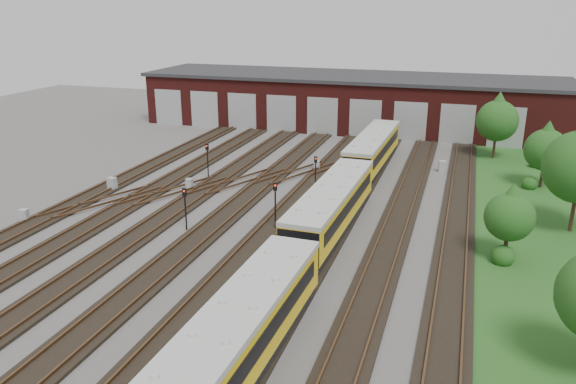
% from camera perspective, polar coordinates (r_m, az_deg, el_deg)
% --- Properties ---
extents(ground, '(120.00, 120.00, 0.00)m').
position_cam_1_polar(ground, '(34.85, -7.54, -6.41)').
color(ground, '#4D4A47').
rests_on(ground, ground).
extents(track_network, '(30.40, 70.00, 0.33)m').
position_cam_1_polar(track_network, '(35.35, -7.39, -5.83)').
color(track_network, black).
rests_on(track_network, ground).
extents(maintenance_shed, '(51.00, 12.50, 6.35)m').
position_cam_1_polar(maintenance_shed, '(70.70, 6.33, 9.22)').
color(maintenance_shed, '#4E1513').
rests_on(maintenance_shed, ground).
extents(grass_verge, '(8.00, 55.00, 0.05)m').
position_cam_1_polar(grass_verge, '(41.40, 23.70, -3.72)').
color(grass_verge, '#20511B').
rests_on(grass_verge, ground).
extents(metro_train, '(2.94, 46.34, 2.95)m').
position_cam_1_polar(metro_train, '(37.25, 4.48, -1.54)').
color(metro_train, black).
rests_on(metro_train, ground).
extents(signal_mast_0, '(0.28, 0.26, 3.08)m').
position_cam_1_polar(signal_mast_0, '(49.48, -8.19, 3.62)').
color(signal_mast_0, black).
rests_on(signal_mast_0, ground).
extents(signal_mast_1, '(0.30, 0.28, 2.97)m').
position_cam_1_polar(signal_mast_1, '(38.23, -10.41, -1.13)').
color(signal_mast_1, black).
rests_on(signal_mast_1, ground).
extents(signal_mast_2, '(0.29, 0.27, 3.05)m').
position_cam_1_polar(signal_mast_2, '(45.12, 2.81, 2.27)').
color(signal_mast_2, black).
rests_on(signal_mast_2, ground).
extents(signal_mast_3, '(0.31, 0.30, 3.38)m').
position_cam_1_polar(signal_mast_3, '(37.51, -1.30, -0.82)').
color(signal_mast_3, black).
rests_on(signal_mast_3, ground).
extents(relay_cabinet_0, '(0.67, 0.59, 0.98)m').
position_cam_1_polar(relay_cabinet_0, '(43.53, -25.24, -2.21)').
color(relay_cabinet_0, '#A4A6A9').
rests_on(relay_cabinet_0, ground).
extents(relay_cabinet_1, '(0.66, 0.55, 1.08)m').
position_cam_1_polar(relay_cabinet_1, '(48.34, -17.43, 0.78)').
color(relay_cabinet_1, '#A4A6A9').
rests_on(relay_cabinet_1, ground).
extents(relay_cabinet_2, '(0.52, 0.44, 0.86)m').
position_cam_1_polar(relay_cabinet_2, '(47.28, -9.99, 0.84)').
color(relay_cabinet_2, '#A4A6A9').
rests_on(relay_cabinet_2, ground).
extents(relay_cabinet_3, '(0.60, 0.54, 0.87)m').
position_cam_1_polar(relay_cabinet_3, '(51.84, 2.93, 2.70)').
color(relay_cabinet_3, '#A4A6A9').
rests_on(relay_cabinet_3, ground).
extents(relay_cabinet_4, '(0.70, 0.61, 1.04)m').
position_cam_1_polar(relay_cabinet_4, '(53.12, 15.41, 2.53)').
color(relay_cabinet_4, '#A4A6A9').
rests_on(relay_cabinet_4, ground).
extents(tree_0, '(4.00, 4.00, 6.63)m').
position_cam_1_polar(tree_0, '(58.60, 20.54, 7.25)').
color(tree_0, '#382419').
rests_on(tree_0, ground).
extents(tree_1, '(3.44, 3.44, 5.71)m').
position_cam_1_polar(tree_1, '(50.58, 24.77, 4.36)').
color(tree_1, '#382419').
rests_on(tree_1, ground).
extents(tree_3, '(2.91, 2.91, 4.83)m').
position_cam_1_polar(tree_3, '(35.34, 21.65, -1.83)').
color(tree_3, '#382419').
rests_on(tree_3, ground).
extents(bush_0, '(1.35, 1.35, 1.35)m').
position_cam_1_polar(bush_0, '(35.59, 21.03, -5.82)').
color(bush_0, '#1B4C15').
rests_on(bush_0, ground).
extents(bush_1, '(1.27, 1.27, 1.27)m').
position_cam_1_polar(bush_1, '(50.59, 23.35, 0.98)').
color(bush_1, '#1B4C15').
rests_on(bush_1, ground).
extents(bush_2, '(1.18, 1.18, 1.18)m').
position_cam_1_polar(bush_2, '(57.47, 23.90, 2.85)').
color(bush_2, '#1B4C15').
rests_on(bush_2, ground).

